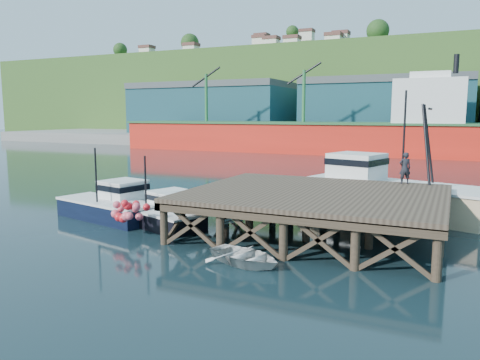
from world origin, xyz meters
The scene contains 12 objects.
ground centered at (0.00, 0.00, 0.00)m, with size 300.00×300.00×0.00m, color black.
wharf centered at (5.50, -0.19, 1.94)m, with size 12.00×10.00×2.62m.
far_quay centered at (0.00, 70.00, 1.00)m, with size 160.00×40.00×2.00m, color gray.
warehouse_left centered at (-35.00, 65.00, 6.50)m, with size 32.00×16.00×9.00m, color #18434F.
warehouse_mid centered at (0.00, 65.00, 6.50)m, with size 28.00×16.00×9.00m, color #18434F.
cargo_ship centered at (-8.46, 48.00, 3.31)m, with size 55.50×10.00×13.75m.
hillside centered at (0.00, 100.00, 11.00)m, with size 220.00×50.00×22.00m, color #2D511E.
boat_navy centered at (-5.93, -1.46, 0.81)m, with size 6.83×4.28×4.05m.
boat_black centered at (-2.60, -1.55, 0.68)m, with size 6.42×5.33×3.73m.
trawler centered at (8.10, 6.50, 1.48)m, with size 11.39×6.83×7.19m.
dinghy centered at (4.31, -5.80, 0.34)m, with size 2.31×3.24×0.67m, color silver.
dockworker centered at (9.15, 4.40, 2.97)m, with size 0.62×0.41×1.70m, color black.
Camera 1 is at (11.55, -21.97, 5.84)m, focal length 35.00 mm.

